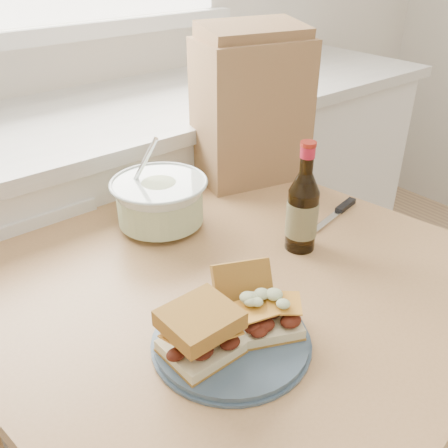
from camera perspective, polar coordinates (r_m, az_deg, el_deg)
cabinet_run at (r=1.78m, az=-11.09°, el=-1.71°), size 2.50×0.64×0.94m
dining_table at (r=1.09m, az=0.25°, el=-10.79°), size 1.08×1.08×0.80m
plate at (r=0.86m, az=0.83°, el=-13.11°), size 0.26×0.26×0.02m
sandwich_left at (r=0.80m, az=-2.74°, el=-12.22°), size 0.11×0.10×0.08m
sandwich_right at (r=0.86m, az=3.88°, el=-9.27°), size 0.14×0.19×0.09m
coleslaw_bowl at (r=1.16m, az=-7.31°, el=2.30°), size 0.22×0.22×0.22m
beer_bottle at (r=1.06m, az=8.96°, el=1.57°), size 0.07×0.07×0.24m
knife at (r=1.27m, az=13.21°, el=1.66°), size 0.19×0.05×0.01m
paper_bag at (r=1.37m, az=3.13°, el=12.75°), size 0.32×0.25×0.37m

